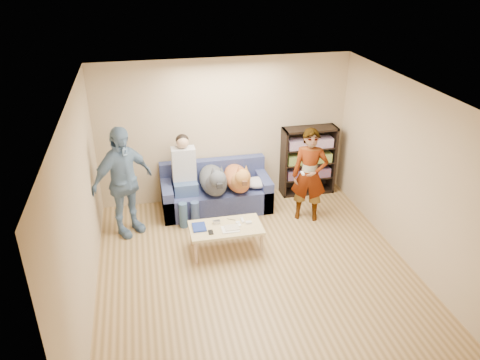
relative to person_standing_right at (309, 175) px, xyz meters
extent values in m
plane|color=olive|center=(-1.23, -1.40, -0.81)|extent=(5.00, 5.00, 0.00)
plane|color=white|center=(-1.23, -1.40, 1.79)|extent=(5.00, 5.00, 0.00)
plane|color=tan|center=(-1.23, 1.10, 0.49)|extent=(4.50, 0.00, 4.50)
plane|color=tan|center=(-1.23, -3.90, 0.49)|extent=(4.50, 0.00, 4.50)
plane|color=tan|center=(-3.48, -1.40, 0.49)|extent=(0.00, 5.00, 5.00)
plane|color=tan|center=(1.02, -1.40, 0.49)|extent=(0.00, 5.00, 5.00)
ellipsoid|color=#B0B0B5|center=(-0.77, 0.52, -0.31)|extent=(0.44, 0.37, 0.15)
imported|color=gray|center=(0.00, 0.00, 0.00)|extent=(0.69, 0.58, 1.62)
imported|color=#698AA8|center=(-3.03, 0.19, 0.11)|extent=(1.14, 0.97, 1.83)
cube|color=white|center=(-0.20, -0.20, 0.15)|extent=(0.04, 0.11, 0.03)
cube|color=navy|center=(-1.96, -0.62, -0.38)|extent=(0.20, 0.26, 0.03)
cube|color=white|center=(-1.51, -0.77, -0.38)|extent=(0.26, 0.20, 0.02)
cube|color=beige|center=(-1.48, -0.75, -0.37)|extent=(0.22, 0.17, 0.01)
cube|color=#AEAFB3|center=(-1.68, -0.55, -0.36)|extent=(0.11, 0.06, 0.05)
cube|color=white|center=(-1.28, -0.57, -0.37)|extent=(0.04, 0.13, 0.03)
cube|color=silver|center=(-1.20, -0.65, -0.37)|extent=(0.09, 0.06, 0.03)
cylinder|color=white|center=(-1.36, -0.69, -0.38)|extent=(0.07, 0.07, 0.02)
cylinder|color=white|center=(-1.36, -0.61, -0.38)|extent=(0.07, 0.07, 0.02)
cylinder|color=orange|center=(-1.58, -0.83, -0.39)|extent=(0.13, 0.06, 0.01)
cylinder|color=black|center=(-1.44, -0.49, -0.39)|extent=(0.13, 0.08, 0.01)
cube|color=black|center=(-1.81, -0.79, -0.38)|extent=(0.07, 0.12, 0.02)
cube|color=#515B93|center=(-1.48, 0.65, -0.60)|extent=(1.90, 0.85, 0.42)
cube|color=#515B93|center=(-1.48, 0.98, -0.19)|extent=(1.90, 0.18, 0.40)
cube|color=#515B93|center=(-2.34, 0.65, -0.52)|extent=(0.18, 0.85, 0.58)
cube|color=#515B93|center=(-0.62, 0.65, -0.52)|extent=(0.18, 0.85, 0.58)
cube|color=#3E628A|center=(-2.02, 0.57, -0.28)|extent=(0.40, 0.38, 0.22)
cylinder|color=#3E5F88|center=(-2.12, 0.15, -0.60)|extent=(0.14, 0.14, 0.47)
cylinder|color=#404F8D|center=(-1.92, 0.15, -0.60)|extent=(0.14, 0.14, 0.47)
cube|color=silver|center=(-2.02, 0.67, 0.11)|extent=(0.40, 0.24, 0.58)
sphere|color=tan|center=(-2.02, 0.67, 0.51)|extent=(0.21, 0.21, 0.21)
ellipsoid|color=black|center=(-2.02, 0.70, 0.54)|extent=(0.22, 0.22, 0.19)
ellipsoid|color=#4C5056|center=(-1.54, 0.55, -0.19)|extent=(0.46, 0.97, 0.40)
sphere|color=#4D4E57|center=(-1.54, 0.23, -0.09)|extent=(0.35, 0.35, 0.35)
sphere|color=#4B4D56|center=(-1.54, 0.05, 0.07)|extent=(0.28, 0.28, 0.28)
cube|color=black|center=(-1.54, -0.07, 0.03)|extent=(0.09, 0.13, 0.08)
cone|color=#4E4F59|center=(-1.61, 0.08, 0.22)|extent=(0.09, 0.09, 0.13)
cone|color=#52575D|center=(-1.48, 0.08, 0.22)|extent=(0.09, 0.09, 0.13)
cylinder|color=#4B4E55|center=(-1.54, 0.98, -0.23)|extent=(0.05, 0.32, 0.19)
ellipsoid|color=#B95D38|center=(-1.12, 0.56, -0.20)|extent=(0.43, 0.90, 0.38)
sphere|color=#C26C3B|center=(-1.12, 0.26, -0.11)|extent=(0.33, 0.33, 0.33)
sphere|color=#C0733A|center=(-1.12, 0.10, 0.04)|extent=(0.26, 0.26, 0.26)
cube|color=#53311C|center=(-1.12, -0.02, 0.00)|extent=(0.08, 0.13, 0.08)
cone|color=#C4713B|center=(-1.19, 0.12, 0.17)|extent=(0.08, 0.08, 0.13)
cone|color=#C07D3A|center=(-1.06, 0.12, 0.17)|extent=(0.08, 0.08, 0.13)
cylinder|color=#B57337|center=(-1.12, 0.95, -0.24)|extent=(0.05, 0.29, 0.17)
cube|color=#D9C085|center=(-1.56, -0.67, -0.41)|extent=(1.10, 0.60, 0.04)
cylinder|color=#D6A883|center=(-2.06, -0.92, -0.62)|extent=(0.05, 0.05, 0.38)
cylinder|color=tan|center=(-1.06, -0.92, -0.62)|extent=(0.05, 0.05, 0.38)
cylinder|color=tan|center=(-2.06, -0.42, -0.62)|extent=(0.05, 0.05, 0.38)
cylinder|color=tan|center=(-1.06, -0.42, -0.62)|extent=(0.05, 0.05, 0.38)
cube|color=black|center=(-0.16, 0.92, -0.16)|extent=(0.04, 0.34, 1.30)
cube|color=black|center=(0.80, 0.92, -0.16)|extent=(0.04, 0.34, 1.30)
cube|color=black|center=(0.32, 0.92, 0.47)|extent=(1.00, 0.34, 0.04)
cube|color=black|center=(0.32, 0.92, -0.79)|extent=(1.00, 0.34, 0.04)
cube|color=black|center=(0.32, 1.08, -0.16)|extent=(1.00, 0.02, 1.30)
cube|color=black|center=(0.32, 0.92, -0.49)|extent=(0.94, 0.32, 0.03)
cube|color=black|center=(0.32, 0.92, -0.19)|extent=(0.94, 0.32, 0.02)
cube|color=black|center=(0.32, 0.92, 0.11)|extent=(0.94, 0.32, 0.02)
cube|color=#B23333|center=(0.32, 0.90, -0.39)|extent=(0.84, 0.24, 0.17)
cube|color=gold|center=(0.32, 0.90, -0.09)|extent=(0.84, 0.24, 0.17)
cube|color=#994C99|center=(0.32, 0.90, 0.21)|extent=(0.84, 0.24, 0.17)
camera|label=1|loc=(-2.63, -6.62, 3.37)|focal=35.00mm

